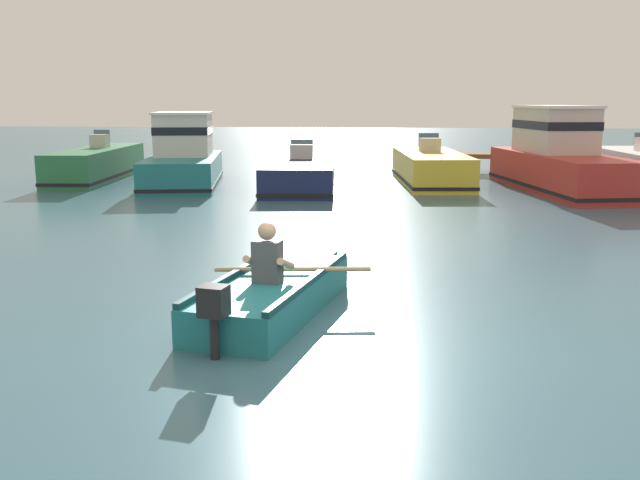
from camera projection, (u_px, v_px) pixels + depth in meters
ground_plane at (333, 343)px, 7.78m from camera, size 120.00×120.00×0.00m
wooden_dock at (590, 156)px, 25.32m from camera, size 12.75×1.57×1.31m
rowboat_with_person at (274, 293)px, 8.88m from camera, size 2.08×3.71×1.19m
moored_boat_green at (97, 165)px, 23.45m from camera, size 2.01×6.24×1.62m
moored_boat_teal at (184, 159)px, 21.97m from camera, size 2.99×5.58×2.25m
moored_boat_navy at (301, 174)px, 21.70m from camera, size 2.46×6.61×1.39m
moored_boat_yellow at (431, 169)px, 22.32m from camera, size 2.40×5.68×1.56m
moored_boat_red at (559, 160)px, 20.58m from camera, size 3.23×6.74×2.46m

